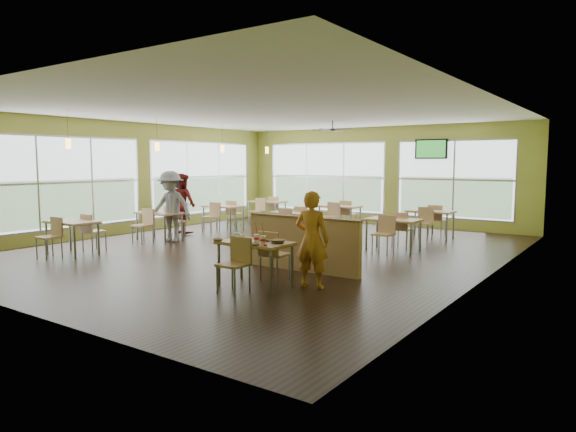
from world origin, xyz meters
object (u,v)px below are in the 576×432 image
object	(u,v)px
man_plaid	(312,240)
main_table	(255,249)
half_wall_divider	(303,244)
food_basket	(278,241)

from	to	relation	value
man_plaid	main_table	bearing A→B (deg)	20.65
main_table	half_wall_divider	bearing A→B (deg)	90.00
main_table	man_plaid	bearing A→B (deg)	28.55
main_table	half_wall_divider	size ratio (longest dim) A/B	0.63
half_wall_divider	man_plaid	world-z (taller)	man_plaid
half_wall_divider	food_basket	xyz separation A→B (m)	(0.40, -1.37, 0.26)
main_table	food_basket	bearing A→B (deg)	11.57
main_table	half_wall_divider	distance (m)	1.45
main_table	food_basket	world-z (taller)	main_table
half_wall_divider	food_basket	size ratio (longest dim) A/B	10.02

